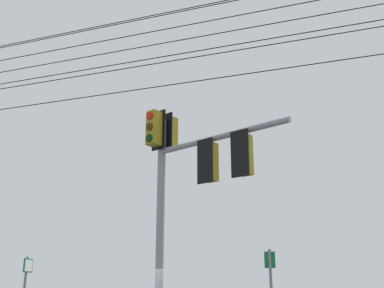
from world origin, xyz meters
The scene contains 2 objects.
signal_mast_assembly centered at (0.43, 1.02, 4.63)m, with size 3.87×1.17×6.47m.
overhead_wire_span centered at (-1.54, 0.20, 8.55)m, with size 27.05×15.39×2.68m.
Camera 1 is at (8.90, -5.83, 2.06)m, focal length 43.40 mm.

